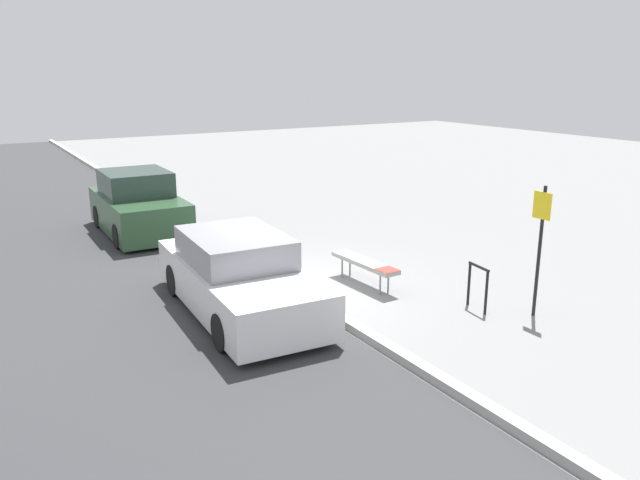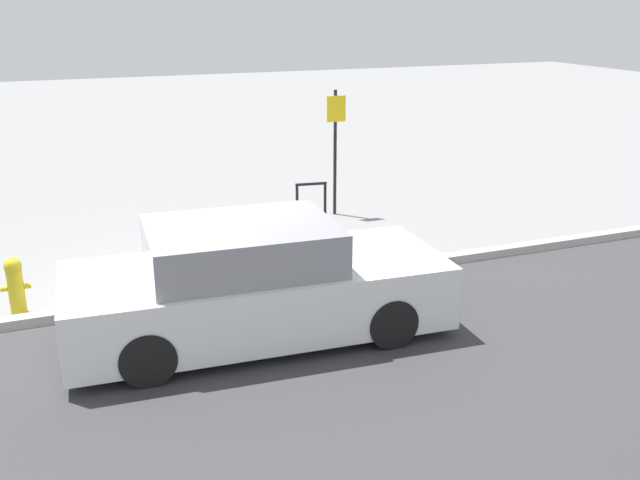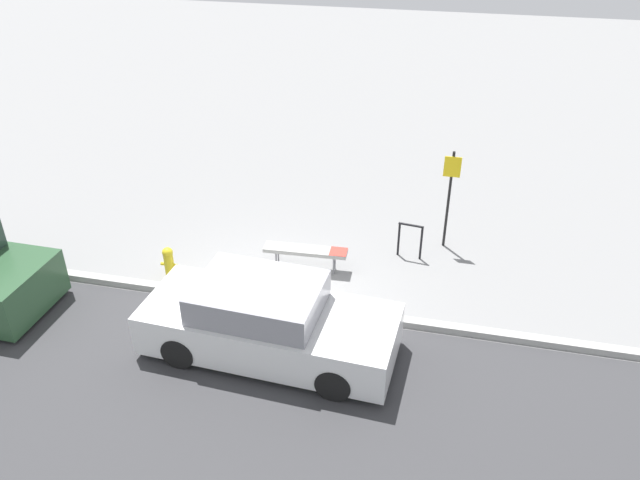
{
  "view_description": "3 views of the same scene",
  "coord_description": "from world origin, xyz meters",
  "px_view_note": "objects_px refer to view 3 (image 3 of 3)",
  "views": [
    {
      "loc": [
        10.19,
        -5.38,
        4.17
      ],
      "look_at": [
        0.22,
        0.59,
        0.97
      ],
      "focal_mm": 35.0,
      "sensor_mm": 36.0,
      "label": 1
    },
    {
      "loc": [
        -1.6,
        -8.76,
        3.82
      ],
      "look_at": [
        1.85,
        -0.05,
        0.65
      ],
      "focal_mm": 40.0,
      "sensor_mm": 36.0,
      "label": 2
    },
    {
      "loc": [
        3.33,
        -9.39,
        7.44
      ],
      "look_at": [
        0.9,
        1.27,
        0.86
      ],
      "focal_mm": 35.0,
      "sensor_mm": 36.0,
      "label": 3
    }
  ],
  "objects_px": {
    "bench": "(306,251)",
    "fire_hydrant": "(169,263)",
    "bike_rack": "(410,237)",
    "parked_car_near": "(267,322)",
    "sign_post": "(450,191)"
  },
  "relations": [
    {
      "from": "bench",
      "to": "fire_hydrant",
      "type": "distance_m",
      "value": 2.85
    },
    {
      "from": "bike_rack",
      "to": "bench",
      "type": "bearing_deg",
      "value": -155.0
    },
    {
      "from": "sign_post",
      "to": "fire_hydrant",
      "type": "distance_m",
      "value": 6.16
    },
    {
      "from": "bike_rack",
      "to": "parked_car_near",
      "type": "distance_m",
      "value": 4.25
    },
    {
      "from": "bench",
      "to": "bike_rack",
      "type": "distance_m",
      "value": 2.31
    },
    {
      "from": "bench",
      "to": "parked_car_near",
      "type": "relative_size",
      "value": 0.4
    },
    {
      "from": "fire_hydrant",
      "to": "parked_car_near",
      "type": "bearing_deg",
      "value": -32.59
    },
    {
      "from": "sign_post",
      "to": "bench",
      "type": "bearing_deg",
      "value": -150.02
    },
    {
      "from": "bench",
      "to": "parked_car_near",
      "type": "height_order",
      "value": "parked_car_near"
    },
    {
      "from": "fire_hydrant",
      "to": "bench",
      "type": "bearing_deg",
      "value": 20.64
    },
    {
      "from": "fire_hydrant",
      "to": "bike_rack",
      "type": "bearing_deg",
      "value": 22.59
    },
    {
      "from": "bench",
      "to": "sign_post",
      "type": "height_order",
      "value": "sign_post"
    },
    {
      "from": "bench",
      "to": "parked_car_near",
      "type": "distance_m",
      "value": 2.71
    },
    {
      "from": "bike_rack",
      "to": "sign_post",
      "type": "distance_m",
      "value": 1.31
    },
    {
      "from": "parked_car_near",
      "to": "bike_rack",
      "type": "bearing_deg",
      "value": 63.33
    }
  ]
}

